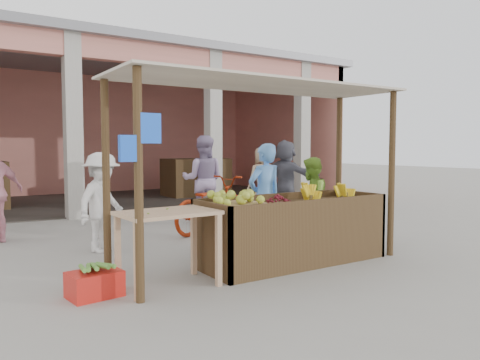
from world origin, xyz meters
TOP-DOWN VIEW (x-y plane):
  - ground at (0.00, 0.00)m, footprint 60.00×60.00m
  - market_building at (0.05, 8.93)m, footprint 14.40×6.40m
  - fruit_stall at (0.50, 0.00)m, footprint 2.60×0.95m
  - stall_awning at (-0.01, 0.06)m, footprint 4.09×1.35m
  - banana_heap at (1.10, 0.02)m, footprint 1.15×0.63m
  - melon_tray at (-0.40, 0.02)m, footprint 0.72×0.63m
  - berry_heap at (0.27, 0.04)m, footprint 0.42×0.34m
  - side_table at (-1.38, -0.10)m, footprint 1.09×0.75m
  - papaya_pile at (-1.38, -0.10)m, footprint 0.77×0.44m
  - red_crate at (-2.19, -0.02)m, footprint 0.56×0.44m
  - plantain_bundle at (-2.19, -0.02)m, footprint 0.40×0.28m
  - produce_sacks at (2.77, 5.23)m, footprint 1.03×0.77m
  - vendor_blue at (0.61, 0.80)m, footprint 0.68×0.52m
  - vendor_green at (1.65, 0.92)m, footprint 0.82×0.73m
  - motorcycle at (0.71, 2.62)m, footprint 1.39×2.15m
  - shopper_a at (-1.48, 2.05)m, footprint 1.13×1.04m
  - shopper_c at (3.08, 4.24)m, footprint 0.93×0.69m
  - shopper_d at (3.39, 3.77)m, footprint 1.21×1.83m
  - shopper_f at (1.05, 3.53)m, footprint 1.11×0.98m

SIDE VIEW (x-z plane):
  - ground at x=0.00m, z-range 0.00..0.00m
  - red_crate at x=-2.19m, z-range 0.00..0.27m
  - plantain_bundle at x=-2.19m, z-range 0.27..0.35m
  - produce_sacks at x=2.77m, z-range 0.00..0.62m
  - fruit_stall at x=0.50m, z-range 0.00..0.80m
  - motorcycle at x=0.71m, z-range 0.00..1.06m
  - side_table at x=-1.38m, z-range 0.29..1.14m
  - vendor_green at x=1.65m, z-range 0.00..1.47m
  - shopper_a at x=-1.48m, z-range 0.00..1.61m
  - vendor_blue at x=0.61m, z-range 0.00..1.73m
  - berry_heap at x=0.27m, z-range 0.80..0.93m
  - shopper_c at x=3.08m, z-range 0.00..1.76m
  - melon_tray at x=-0.40m, z-range 0.79..0.99m
  - banana_heap at x=1.10m, z-range 0.80..1.01m
  - shopper_d at x=3.39m, z-range 0.00..1.83m
  - papaya_pile at x=-1.38m, z-range 0.85..1.07m
  - shopper_f at x=1.05m, z-range 0.00..1.97m
  - stall_awning at x=-0.01m, z-range 0.78..3.17m
  - market_building at x=0.05m, z-range 0.60..4.80m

